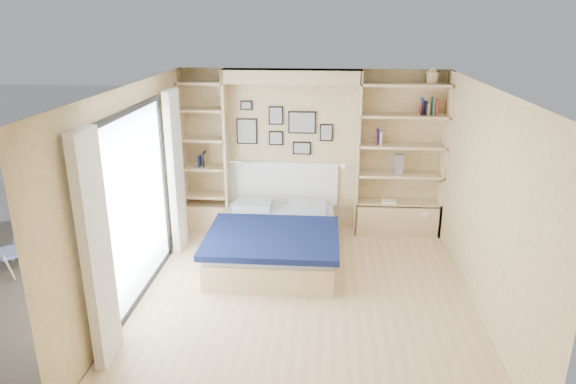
{
  "coord_description": "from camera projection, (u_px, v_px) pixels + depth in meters",
  "views": [
    {
      "loc": [
        0.23,
        -5.48,
        3.21
      ],
      "look_at": [
        -0.26,
        0.9,
        1.03
      ],
      "focal_mm": 32.0,
      "sensor_mm": 36.0,
      "label": 1
    }
  ],
  "objects": [
    {
      "name": "reading_lamps",
      "position": [
        291.0,
        164.0,
        7.77
      ],
      "size": [
        1.92,
        0.12,
        0.15
      ],
      "color": "silver",
      "rests_on": "ground"
    },
    {
      "name": "bed",
      "position": [
        275.0,
        240.0,
        7.13
      ],
      "size": [
        1.74,
        2.3,
        1.07
      ],
      "color": "beige",
      "rests_on": "ground"
    },
    {
      "name": "photo_gallery",
      "position": [
        282.0,
        128.0,
        7.83
      ],
      "size": [
        1.48,
        0.02,
        0.82
      ],
      "color": "black",
      "rests_on": "ground"
    },
    {
      "name": "deck_chair",
      "position": [
        19.0,
        240.0,
        6.84
      ],
      "size": [
        0.7,
        0.93,
        0.84
      ],
      "rotation": [
        0.0,
        0.0,
        -0.27
      ],
      "color": "tan",
      "rests_on": "ground"
    },
    {
      "name": "room_shell",
      "position": [
        283.0,
        175.0,
        7.33
      ],
      "size": [
        4.5,
        4.5,
        4.5
      ],
      "color": "beige",
      "rests_on": "ground"
    },
    {
      "name": "deck",
      "position": [
        20.0,
        285.0,
        6.48
      ],
      "size": [
        3.2,
        4.0,
        0.05
      ],
      "primitive_type": "cube",
      "color": "#6C5E4F",
      "rests_on": "ground"
    },
    {
      "name": "shelf_decor",
      "position": [
        387.0,
        125.0,
        7.54
      ],
      "size": [
        3.55,
        0.23,
        2.03
      ],
      "color": "#B02A53",
      "rests_on": "ground"
    },
    {
      "name": "ground",
      "position": [
        304.0,
        297.0,
        6.22
      ],
      "size": [
        4.5,
        4.5,
        0.0
      ],
      "primitive_type": "plane",
      "color": "#D9B789",
      "rests_on": "ground"
    }
  ]
}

